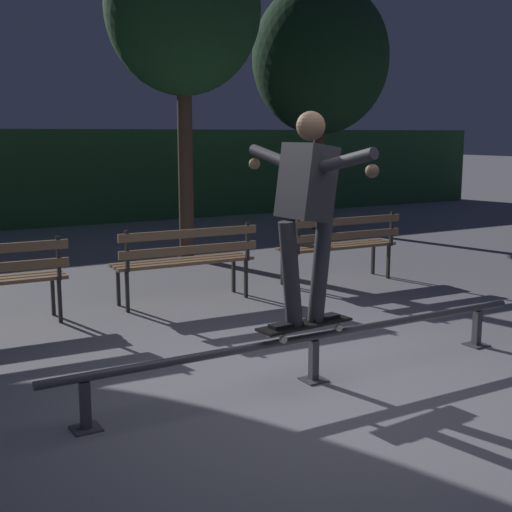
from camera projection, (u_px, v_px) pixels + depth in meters
name	position (u px, v px, depth m)	size (l,w,h in m)	color
ground_plane	(328.00, 388.00, 5.14)	(90.00, 90.00, 0.00)	gray
hedge_backdrop	(18.00, 178.00, 14.04)	(24.00, 1.20, 1.96)	#2D5B33
grind_rail	(314.00, 343.00, 5.24)	(4.15, 0.18, 0.38)	#47474C
skateboard	(305.00, 325.00, 5.17)	(0.79, 0.26, 0.09)	black
skateboarder	(307.00, 200.00, 5.01)	(0.63, 1.41, 1.56)	black
park_bench_left_center	(186.00, 256.00, 7.63)	(1.61, 0.47, 0.88)	#282623
park_bench_right_center	(341.00, 241.00, 8.68)	(1.61, 0.47, 0.88)	#282623
tree_behind_benches	(183.00, 9.00, 9.89)	(2.25, 2.25, 4.87)	#4C3828
tree_far_right	(320.00, 59.00, 13.17)	(2.61, 2.61, 4.71)	#4C3828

